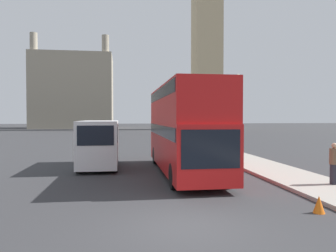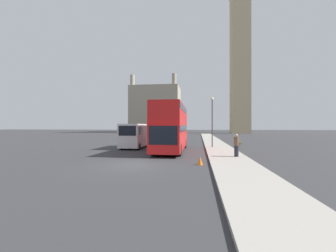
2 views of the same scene
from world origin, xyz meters
name	(u,v)px [view 1 (image 1 of 2)]	position (x,y,z in m)	size (l,w,h in m)	color
ground_plane	(186,225)	(0.00, 0.00, 0.00)	(300.00, 300.00, 0.00)	#333335
building_block_distant	(74,92)	(-15.02, 86.05, 10.17)	(21.29, 15.67, 24.67)	#9E937F
red_double_decker_bus	(184,126)	(1.52, 8.29, 2.56)	(2.60, 10.69, 4.61)	red
white_van	(99,143)	(-3.10, 10.98, 1.49)	(2.23, 5.57, 2.79)	white
pedestrian	(334,164)	(7.18, 3.89, 1.03)	(0.55, 0.39, 1.76)	#23232D
street_lamp	(238,104)	(5.78, 11.78, 3.89)	(0.36, 0.36, 5.68)	#38383D
traffic_cone	(319,204)	(4.34, 0.57, 0.28)	(0.36, 0.36, 0.55)	orange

